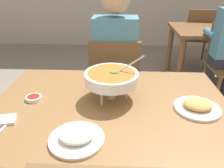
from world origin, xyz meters
name	(u,v)px	position (x,y,z in m)	size (l,w,h in m)	color
dining_table_main	(111,119)	(0.00, 0.00, 0.63)	(1.32, 0.92, 0.73)	brown
chair_diner_main	(115,81)	(0.00, 0.75, 0.51)	(0.44, 0.44, 0.90)	brown
diner_main	(115,55)	(0.00, 0.78, 0.75)	(0.40, 0.45, 1.31)	#2D2D38
curry_bowl	(111,78)	(0.00, 0.07, 0.86)	(0.33, 0.30, 0.26)	silver
rice_plate	(76,137)	(-0.13, -0.30, 0.75)	(0.24, 0.24, 0.06)	white
appetizer_plate	(197,106)	(0.46, -0.03, 0.75)	(0.24, 0.24, 0.06)	white
sauce_dish	(34,98)	(-0.44, 0.03, 0.74)	(0.09, 0.09, 0.02)	white
napkin_folded	(3,120)	(-0.52, -0.18, 0.74)	(0.12, 0.08, 0.02)	white
spoon_utensil	(4,128)	(-0.49, -0.23, 0.73)	(0.01, 0.17, 0.01)	silver
dining_table_far	(210,38)	(1.23, 1.90, 0.60)	(1.00, 0.80, 0.73)	brown
chair_bg_right	(198,35)	(1.25, 2.45, 0.51)	(0.49, 0.49, 0.90)	brown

